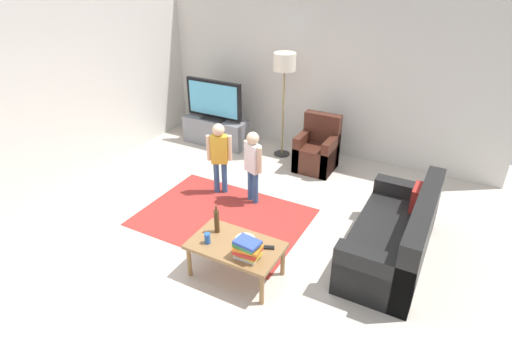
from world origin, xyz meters
name	(u,v)px	position (x,y,z in m)	size (l,w,h in m)	color
ground	(234,235)	(0.00, 0.00, 0.00)	(7.80, 7.80, 0.00)	beige
wall_back	(324,75)	(0.00, 3.00, 1.35)	(6.00, 0.12, 2.70)	silver
wall_left	(51,98)	(-3.00, 0.00, 1.35)	(0.12, 6.00, 2.70)	silver
area_rug	(223,217)	(-0.33, 0.27, 0.00)	(2.20, 1.60, 0.01)	#9E2D28
tv_stand	(216,131)	(-1.76, 2.30, 0.24)	(1.20, 0.44, 0.50)	slate
tv	(214,100)	(-1.76, 2.28, 0.85)	(1.10, 0.28, 0.71)	black
couch	(398,239)	(1.90, 0.50, 0.29)	(0.80, 1.80, 0.86)	black
armchair	(317,151)	(0.25, 2.26, 0.30)	(0.60, 0.60, 0.90)	#472319
floor_lamp	(284,68)	(-0.48, 2.45, 1.54)	(0.36, 0.36, 1.78)	#262626
child_near_tv	(219,152)	(-0.72, 0.84, 0.65)	(0.33, 0.22, 1.09)	#33598C
child_center	(253,161)	(-0.18, 0.84, 0.65)	(0.34, 0.21, 1.07)	#33598C
coffee_table	(236,248)	(0.41, -0.62, 0.37)	(1.00, 0.60, 0.42)	olive
book_stack	(248,249)	(0.63, -0.74, 0.52)	(0.29, 0.23, 0.21)	white
bottle	(217,221)	(0.11, -0.52, 0.57)	(0.06, 0.06, 0.34)	#4C3319
tv_remote	(266,247)	(0.73, -0.52, 0.43)	(0.17, 0.05, 0.02)	black
soda_can	(207,238)	(0.13, -0.74, 0.48)	(0.07, 0.07, 0.12)	#2659B2
plate	(245,239)	(0.46, -0.50, 0.43)	(0.22, 0.22, 0.02)	white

